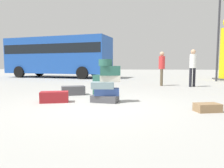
# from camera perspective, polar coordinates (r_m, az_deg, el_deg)

# --- Properties ---
(ground_plane) EXTENTS (80.00, 80.00, 0.00)m
(ground_plane) POSITION_cam_1_polar(r_m,az_deg,el_deg) (5.32, -3.39, -5.80)
(ground_plane) COLOR #9E9E99
(suitcase_tower) EXTENTS (0.82, 0.55, 1.17)m
(suitcase_tower) POSITION_cam_1_polar(r_m,az_deg,el_deg) (5.66, -1.50, -0.04)
(suitcase_tower) COLOR #4C4C51
(suitcase_tower) RESTS_ON ground
(suitcase_teal_foreground_far) EXTENTS (0.41, 0.44, 0.69)m
(suitcase_teal_foreground_far) POSITION_cam_1_polar(r_m,az_deg,el_deg) (6.89, -3.51, -0.35)
(suitcase_teal_foreground_far) COLOR #26594C
(suitcase_teal_foreground_far) RESTS_ON ground
(suitcase_charcoal_upright_blue) EXTENTS (0.86, 0.68, 0.30)m
(suitcase_charcoal_upright_blue) POSITION_cam_1_polar(r_m,az_deg,el_deg) (7.17, -10.63, -1.77)
(suitcase_charcoal_upright_blue) COLOR #4C4C51
(suitcase_charcoal_upright_blue) RESTS_ON ground
(suitcase_brown_behind_tower) EXTENTS (0.59, 0.44, 0.18)m
(suitcase_brown_behind_tower) POSITION_cam_1_polar(r_m,az_deg,el_deg) (5.02, 24.75, -5.90)
(suitcase_brown_behind_tower) COLOR olive
(suitcase_brown_behind_tower) RESTS_ON ground
(suitcase_maroon_foreground_near) EXTENTS (0.82, 0.56, 0.30)m
(suitcase_maroon_foreground_near) POSITION_cam_1_polar(r_m,az_deg,el_deg) (5.90, -15.55, -3.44)
(suitcase_maroon_foreground_near) COLOR maroon
(suitcase_maroon_foreground_near) RESTS_ON ground
(person_bearded_onlooker) EXTENTS (0.30, 0.34, 1.66)m
(person_bearded_onlooker) POSITION_cam_1_polar(r_m,az_deg,el_deg) (10.44, 13.52, 4.98)
(person_bearded_onlooker) COLOR brown
(person_bearded_onlooker) RESTS_ON ground
(person_tourist_with_camera) EXTENTS (0.31, 0.30, 1.73)m
(person_tourist_with_camera) POSITION_cam_1_polar(r_m,az_deg,el_deg) (10.33, 21.34, 5.02)
(person_tourist_with_camera) COLOR black
(person_tourist_with_camera) RESTS_ON ground
(parked_bus) EXTENTS (8.86, 4.04, 3.15)m
(parked_bus) POSITION_cam_1_polar(r_m,az_deg,el_deg) (17.44, -14.66, 7.80)
(parked_bus) COLOR #1E4CA5
(parked_bus) RESTS_ON ground
(lamp_post) EXTENTS (0.36, 0.36, 6.79)m
(lamp_post) POSITION_cam_1_polar(r_m,az_deg,el_deg) (14.80, 27.47, 17.77)
(lamp_post) COLOR #333338
(lamp_post) RESTS_ON ground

